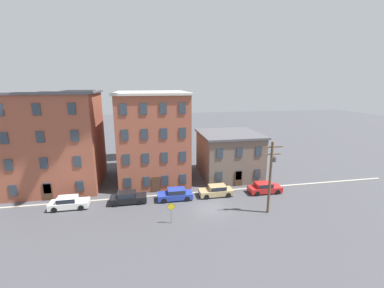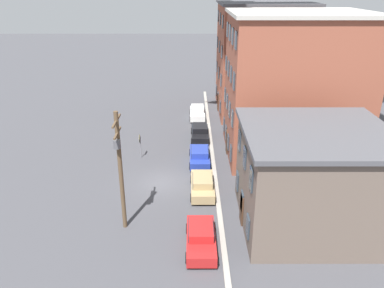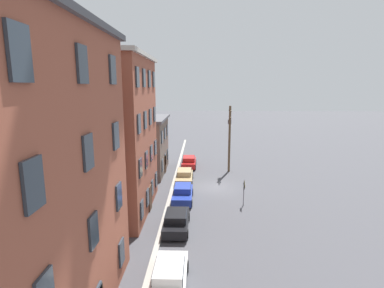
{
  "view_description": "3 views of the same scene",
  "coord_description": "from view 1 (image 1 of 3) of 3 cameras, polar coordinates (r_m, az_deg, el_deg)",
  "views": [
    {
      "loc": [
        -7.3,
        -26.85,
        14.45
      ],
      "look_at": [
        -1.6,
        3.43,
        7.13
      ],
      "focal_mm": 24.0,
      "sensor_mm": 36.0,
      "label": 1
    },
    {
      "loc": [
        27.6,
        2.48,
        15.43
      ],
      "look_at": [
        -0.85,
        2.52,
        3.15
      ],
      "focal_mm": 35.0,
      "sensor_mm": 36.0,
      "label": 2
    },
    {
      "loc": [
        -30.76,
        1.64,
        10.7
      ],
      "look_at": [
        0.47,
        2.45,
        4.65
      ],
      "focal_mm": 28.0,
      "sensor_mm": 36.0,
      "label": 3
    }
  ],
  "objects": [
    {
      "name": "car_tan",
      "position": [
        34.34,
        5.42,
        -10.21
      ],
      "size": [
        4.4,
        1.92,
        1.43
      ],
      "color": "tan",
      "rests_on": "ground_plane"
    },
    {
      "name": "car_blue",
      "position": [
        33.23,
        -3.71,
        -11.0
      ],
      "size": [
        4.4,
        1.92,
        1.43
      ],
      "color": "#233899",
      "rests_on": "ground_plane"
    },
    {
      "name": "apartment_corner",
      "position": [
        40.62,
        -28.05,
        0.82
      ],
      "size": [
        12.12,
        10.67,
        13.42
      ],
      "color": "brown",
      "rests_on": "ground_plane"
    },
    {
      "name": "car_red",
      "position": [
        36.4,
        15.77,
        -9.27
      ],
      "size": [
        4.4,
        1.92,
        1.43
      ],
      "color": "#B21E1E",
      "rests_on": "ground_plane"
    },
    {
      "name": "apartment_midblock",
      "position": [
        39.52,
        -8.7,
        1.8
      ],
      "size": [
        10.35,
        12.27,
        13.23
      ],
      "color": "brown",
      "rests_on": "ground_plane"
    },
    {
      "name": "ground_plane",
      "position": [
        31.35,
        4.17,
        -14.11
      ],
      "size": [
        200.0,
        200.0,
        0.0
      ],
      "primitive_type": "plane",
      "color": "#424247"
    },
    {
      "name": "car_black",
      "position": [
        33.27,
        -14.07,
        -11.38
      ],
      "size": [
        4.4,
        1.92,
        1.43
      ],
      "color": "black",
      "rests_on": "ground_plane"
    },
    {
      "name": "caution_sign",
      "position": [
        27.74,
        -4.65,
        -14.29
      ],
      "size": [
        0.96,
        0.08,
        2.4
      ],
      "color": "slate",
      "rests_on": "ground_plane"
    },
    {
      "name": "car_white",
      "position": [
        34.29,
        -25.73,
        -11.59
      ],
      "size": [
        4.4,
        1.92,
        1.43
      ],
      "color": "silver",
      "rests_on": "ground_plane"
    },
    {
      "name": "kerb_strip",
      "position": [
        35.25,
        2.28,
        -10.7
      ],
      "size": [
        56.0,
        0.36,
        0.16
      ],
      "primitive_type": "cube",
      "color": "#9E998E",
      "rests_on": "ground_plane"
    },
    {
      "name": "utility_pole",
      "position": [
        29.85,
        17.1,
        -6.32
      ],
      "size": [
        2.4,
        0.44,
        8.33
      ],
      "color": "brown",
      "rests_on": "ground_plane"
    },
    {
      "name": "apartment_far",
      "position": [
        41.03,
        8.16,
        -2.27
      ],
      "size": [
        9.12,
        9.53,
        6.94
      ],
      "color": "#66564C",
      "rests_on": "ground_plane"
    }
  ]
}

